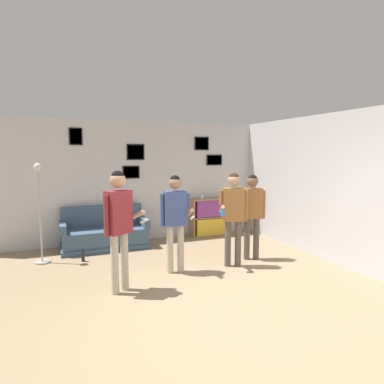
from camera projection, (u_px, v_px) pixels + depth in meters
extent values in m
plane|color=#937A5B|center=(248.00, 318.00, 4.11)|extent=(20.00, 20.00, 0.00)
cube|color=silver|center=(152.00, 181.00, 7.86)|extent=(7.50, 0.06, 2.70)
cube|color=black|center=(214.00, 160.00, 8.35)|extent=(0.41, 0.02, 0.26)
cube|color=gray|center=(214.00, 160.00, 8.35)|extent=(0.37, 0.01, 0.21)
cube|color=black|center=(136.00, 152.00, 7.60)|extent=(0.39, 0.02, 0.35)
cube|color=gray|center=(136.00, 152.00, 7.60)|extent=(0.35, 0.01, 0.31)
cube|color=black|center=(131.00, 172.00, 7.61)|extent=(0.38, 0.02, 0.28)
cube|color=gray|center=(131.00, 172.00, 7.61)|extent=(0.33, 0.01, 0.24)
cube|color=black|center=(76.00, 136.00, 7.10)|extent=(0.27, 0.02, 0.36)
cube|color=gray|center=(76.00, 136.00, 7.09)|extent=(0.22, 0.01, 0.31)
cube|color=black|center=(202.00, 144.00, 8.18)|extent=(0.37, 0.02, 0.32)
cube|color=beige|center=(202.00, 144.00, 8.18)|extent=(0.32, 0.01, 0.27)
cube|color=silver|center=(305.00, 185.00, 6.86)|extent=(0.06, 6.61, 2.70)
cube|color=#3D5670|center=(105.00, 246.00, 7.14)|extent=(1.75, 0.80, 0.10)
cube|color=#3D5670|center=(105.00, 236.00, 7.12)|extent=(1.69, 0.74, 0.32)
cube|color=#3D5670|center=(102.00, 216.00, 7.38)|extent=(1.69, 0.14, 0.44)
cube|color=#3D5670|center=(63.00, 228.00, 6.78)|extent=(0.12, 0.74, 0.18)
cube|color=#3D5670|center=(143.00, 221.00, 7.39)|extent=(0.12, 0.74, 0.18)
cube|color=#A87F51|center=(192.00, 218.00, 8.10)|extent=(0.02, 0.30, 0.89)
cube|color=#A87F51|center=(227.00, 216.00, 8.44)|extent=(0.02, 0.30, 0.89)
cube|color=#A87F51|center=(208.00, 216.00, 8.40)|extent=(0.96, 0.01, 0.89)
cube|color=#A87F51|center=(210.00, 234.00, 8.32)|extent=(0.91, 0.30, 0.02)
cube|color=#A87F51|center=(210.00, 199.00, 8.22)|extent=(0.91, 0.30, 0.02)
cube|color=#A87F51|center=(210.00, 217.00, 8.27)|extent=(0.91, 0.30, 0.02)
cube|color=gold|center=(210.00, 226.00, 8.29)|extent=(0.78, 0.26, 0.39)
cube|color=#7F3889|center=(210.00, 208.00, 8.24)|extent=(0.78, 0.26, 0.39)
cylinder|color=#ADA89E|center=(42.00, 262.00, 6.20)|extent=(0.28, 0.28, 0.03)
cylinder|color=#ADA89E|center=(40.00, 217.00, 6.11)|extent=(0.03, 0.03, 1.64)
sphere|color=silver|center=(38.00, 167.00, 6.01)|extent=(0.14, 0.14, 0.14)
cylinder|color=#B7AD99|center=(115.00, 264.00, 4.79)|extent=(0.11, 0.11, 0.86)
cylinder|color=#B7AD99|center=(125.00, 261.00, 4.93)|extent=(0.11, 0.11, 0.86)
cube|color=maroon|center=(119.00, 212.00, 4.78)|extent=(0.41, 0.36, 0.61)
sphere|color=tan|center=(118.00, 180.00, 4.73)|extent=(0.22, 0.22, 0.22)
sphere|color=black|center=(118.00, 177.00, 4.72)|extent=(0.19, 0.19, 0.19)
cylinder|color=maroon|center=(130.00, 201.00, 4.93)|extent=(0.07, 0.07, 0.26)
cylinder|color=tan|center=(137.00, 215.00, 4.87)|extent=(0.21, 0.30, 0.19)
cylinder|color=white|center=(144.00, 221.00, 4.79)|extent=(0.10, 0.14, 0.09)
cylinder|color=maroon|center=(106.00, 216.00, 4.61)|extent=(0.07, 0.07, 0.57)
cylinder|color=#B7AD99|center=(170.00, 249.00, 5.65)|extent=(0.11, 0.11, 0.80)
cylinder|color=#B7AD99|center=(181.00, 248.00, 5.70)|extent=(0.11, 0.11, 0.80)
cube|color=#384C84|center=(175.00, 208.00, 5.60)|extent=(0.38, 0.24, 0.57)
sphere|color=#997051|center=(175.00, 183.00, 5.55)|extent=(0.21, 0.21, 0.21)
sphere|color=black|center=(175.00, 181.00, 5.55)|extent=(0.18, 0.18, 0.18)
cylinder|color=#384C84|center=(188.00, 200.00, 5.64)|extent=(0.07, 0.07, 0.24)
cylinder|color=#997051|center=(190.00, 212.00, 5.54)|extent=(0.09, 0.30, 0.18)
cylinder|color=white|center=(192.00, 218.00, 5.42)|extent=(0.05, 0.14, 0.09)
cylinder|color=#384C84|center=(162.00, 210.00, 5.54)|extent=(0.07, 0.07, 0.53)
cylinder|color=brown|center=(228.00, 244.00, 5.98)|extent=(0.11, 0.11, 0.81)
cylinder|color=brown|center=(238.00, 243.00, 5.99)|extent=(0.11, 0.11, 0.81)
cube|color=#936033|center=(233.00, 205.00, 5.91)|extent=(0.41, 0.31, 0.57)
sphere|color=tan|center=(234.00, 180.00, 5.86)|extent=(0.21, 0.21, 0.21)
sphere|color=#382314|center=(234.00, 178.00, 5.86)|extent=(0.18, 0.18, 0.18)
cylinder|color=#936033|center=(246.00, 206.00, 5.92)|extent=(0.07, 0.07, 0.54)
cylinder|color=#936033|center=(221.00, 197.00, 5.89)|extent=(0.07, 0.07, 0.24)
cylinder|color=tan|center=(222.00, 209.00, 5.78)|extent=(0.16, 0.30, 0.18)
cylinder|color=blue|center=(223.00, 213.00, 5.65)|extent=(0.08, 0.08, 0.10)
cylinder|color=brown|center=(247.00, 239.00, 6.38)|extent=(0.11, 0.11, 0.78)
cylinder|color=brown|center=(256.00, 238.00, 6.39)|extent=(0.11, 0.11, 0.78)
cube|color=#936033|center=(252.00, 203.00, 6.31)|extent=(0.40, 0.29, 0.55)
sphere|color=brown|center=(253.00, 181.00, 6.27)|extent=(0.20, 0.20, 0.20)
sphere|color=black|center=(253.00, 179.00, 6.26)|extent=(0.17, 0.17, 0.17)
cylinder|color=#936033|center=(264.00, 204.00, 6.34)|extent=(0.07, 0.07, 0.52)
cylinder|color=#936033|center=(241.00, 205.00, 6.29)|extent=(0.07, 0.07, 0.52)
cylinder|color=black|center=(83.00, 257.00, 6.28)|extent=(0.06, 0.06, 0.18)
cylinder|color=black|center=(83.00, 250.00, 6.26)|extent=(0.03, 0.03, 0.08)
cylinder|color=white|center=(202.00, 197.00, 8.13)|extent=(0.07, 0.07, 0.09)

